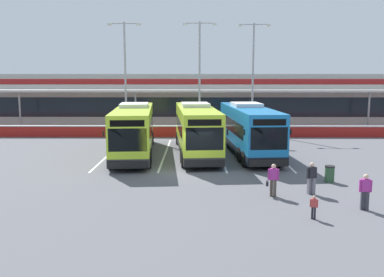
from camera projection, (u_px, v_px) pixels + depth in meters
ground_plane at (192, 171)px, 25.88m from camera, size 200.00×200.00×0.00m
terminal_building at (194, 98)px, 52.03m from camera, size 70.00×13.00×6.00m
red_barrier_wall at (194, 131)px, 40.13m from camera, size 60.00×0.40×1.10m
coach_bus_leftmost at (134, 131)px, 30.98m from camera, size 3.73×12.32×3.78m
coach_bus_left_centre at (196, 130)px, 31.40m from camera, size 3.73×12.32×3.78m
coach_bus_centre at (248, 130)px, 31.53m from camera, size 3.73×12.32×3.78m
bay_stripe_far_west at (110, 153)px, 31.86m from camera, size 0.14×13.00×0.01m
bay_stripe_west at (165, 153)px, 31.83m from camera, size 0.14×13.00×0.01m
bay_stripe_mid_west at (221, 153)px, 31.79m from camera, size 0.14×13.00×0.01m
bay_stripe_centre at (276, 153)px, 31.76m from camera, size 0.14×13.00×0.01m
pedestrian_with_handbag at (273, 179)px, 20.44m from camera, size 0.63×0.37×1.62m
pedestrian_in_dark_coat at (312, 177)px, 20.80m from camera, size 0.53×0.32×1.62m
pedestrian_child at (314, 206)px, 17.23m from camera, size 0.33×0.23×1.00m
pedestrian_near_bin at (365, 191)px, 18.36m from camera, size 0.54×0.34×1.62m
lamp_post_west at (125, 71)px, 41.35m from camera, size 3.24×0.28×11.00m
lamp_post_centre at (200, 71)px, 41.11m from camera, size 3.24×0.28×11.00m
lamp_post_east at (253, 71)px, 42.17m from camera, size 3.24×0.28×11.00m
litter_bin at (330, 174)px, 23.23m from camera, size 0.54×0.54×0.93m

